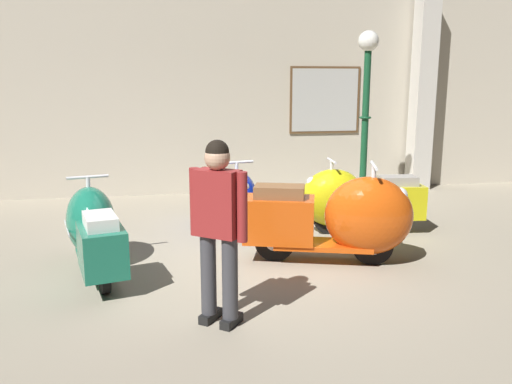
# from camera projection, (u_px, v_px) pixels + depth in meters

# --- Properties ---
(ground_plane) EXTENTS (60.00, 60.00, 0.00)m
(ground_plane) POSITION_uv_depth(u_px,v_px,m) (256.00, 260.00, 5.94)
(ground_plane) COLOR gray
(showroom_back_wall) EXTENTS (18.00, 0.63, 3.67)m
(showroom_back_wall) POSITION_uv_depth(u_px,v_px,m) (226.00, 92.00, 9.38)
(showroom_back_wall) COLOR #BCB29E
(showroom_back_wall) RESTS_ON ground
(scooter_0) EXTENTS (0.84, 1.70, 1.00)m
(scooter_0) POSITION_uv_depth(u_px,v_px,m) (94.00, 230.00, 5.52)
(scooter_0) COLOR black
(scooter_0) RESTS_ON ground
(scooter_1) EXTENTS (0.79, 1.72, 1.01)m
(scooter_1) POSITION_uv_depth(u_px,v_px,m) (230.00, 198.00, 7.02)
(scooter_1) COLOR black
(scooter_1) RESTS_ON ground
(scooter_2) EXTENTS (1.93, 1.05, 1.14)m
(scooter_2) POSITION_uv_depth(u_px,v_px,m) (341.00, 218.00, 5.75)
(scooter_2) COLOR black
(scooter_2) RESTS_ON ground
(scooter_3) EXTENTS (1.68, 0.61, 1.01)m
(scooter_3) POSITION_uv_depth(u_px,v_px,m) (352.00, 200.00, 6.94)
(scooter_3) COLOR black
(scooter_3) RESTS_ON ground
(lamppost) EXTENTS (0.32, 0.32, 2.80)m
(lamppost) POSITION_uv_depth(u_px,v_px,m) (366.00, 103.00, 8.28)
(lamppost) COLOR #144728
(lamppost) RESTS_ON ground
(visitor_0) EXTENTS (0.44, 0.38, 1.55)m
(visitor_0) POSITION_uv_depth(u_px,v_px,m) (218.00, 220.00, 4.19)
(visitor_0) COLOR black
(visitor_0) RESTS_ON ground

